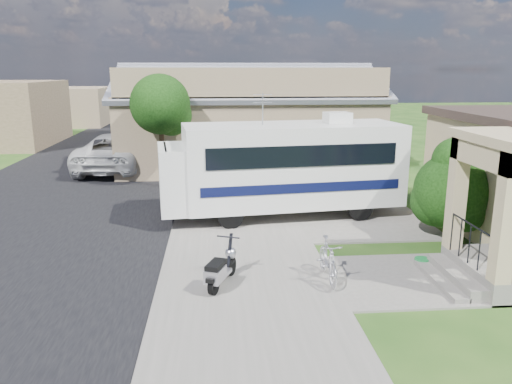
{
  "coord_description": "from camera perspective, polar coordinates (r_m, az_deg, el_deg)",
  "views": [
    {
      "loc": [
        -1.64,
        -11.35,
        4.72
      ],
      "look_at": [
        -0.5,
        2.5,
        1.3
      ],
      "focal_mm": 35.0,
      "sensor_mm": 36.0,
      "label": 1
    }
  ],
  "objects": [
    {
      "name": "motorhome",
      "position": [
        16.19,
        3.16,
        3.07
      ],
      "size": [
        7.97,
        3.33,
        3.97
      ],
      "rotation": [
        0.0,
        0.0,
        0.12
      ],
      "color": "silver",
      "rests_on": "ground"
    },
    {
      "name": "pickup_truck",
      "position": [
        24.92,
        -15.26,
        4.51
      ],
      "size": [
        3.6,
        6.7,
        1.79
      ],
      "primitive_type": "imported",
      "rotation": [
        0.0,
        0.0,
        3.04
      ],
      "color": "silver",
      "rests_on": "ground"
    },
    {
      "name": "warehouse",
      "position": [
        25.52,
        -1.01,
        7.68
      ],
      "size": [
        12.5,
        8.4,
        5.04
      ],
      "color": "#866B53",
      "rests_on": "ground"
    },
    {
      "name": "driveway_slab",
      "position": [
        16.83,
        6.24,
        -2.46
      ],
      "size": [
        7.0,
        6.0,
        0.05
      ],
      "primitive_type": "cube",
      "color": "#625F58",
      "rests_on": "ground"
    },
    {
      "name": "distant_bldg_near",
      "position": [
        47.38,
        -21.37,
        9.12
      ],
      "size": [
        8.0,
        7.0,
        3.2
      ],
      "primitive_type": "cube",
      "color": "#866B53",
      "rests_on": "ground"
    },
    {
      "name": "ground",
      "position": [
        12.4,
        3.29,
        -8.57
      ],
      "size": [
        120.0,
        120.0,
        0.0
      ],
      "primitive_type": "plane",
      "color": "#163A0F"
    },
    {
      "name": "street_tree_b",
      "position": [
        30.5,
        -8.75,
        11.17
      ],
      "size": [
        2.44,
        2.4,
        4.73
      ],
      "color": "black",
      "rests_on": "ground"
    },
    {
      "name": "walk_slab",
      "position": [
        12.28,
        18.17,
        -9.39
      ],
      "size": [
        4.0,
        3.0,
        0.05
      ],
      "primitive_type": "cube",
      "color": "#625F58",
      "rests_on": "ground"
    },
    {
      "name": "street_tree_a",
      "position": [
        20.56,
        -10.59,
        9.49
      ],
      "size": [
        2.44,
        2.4,
        4.58
      ],
      "color": "black",
      "rests_on": "ground"
    },
    {
      "name": "bicycle",
      "position": [
        11.49,
        8.2,
        -7.96
      ],
      "size": [
        0.46,
        1.61,
        0.97
      ],
      "primitive_type": "imported",
      "rotation": [
        0.0,
        0.0,
        0.0
      ],
      "color": "#ABAAB2",
      "rests_on": "ground"
    },
    {
      "name": "shrub",
      "position": [
        15.11,
        21.71,
        0.49
      ],
      "size": [
        2.38,
        2.27,
        2.92
      ],
      "color": "black",
      "rests_on": "ground"
    },
    {
      "name": "street_tree_c",
      "position": [
        39.49,
        -7.86,
        11.35
      ],
      "size": [
        2.44,
        2.4,
        4.42
      ],
      "color": "black",
      "rests_on": "ground"
    },
    {
      "name": "van",
      "position": [
        31.48,
        -13.14,
        6.45
      ],
      "size": [
        3.34,
        6.34,
        1.75
      ],
      "primitive_type": "imported",
      "rotation": [
        0.0,
        0.0,
        -0.15
      ],
      "color": "silver",
      "rests_on": "ground"
    },
    {
      "name": "garden_hose",
      "position": [
        13.1,
        18.43,
        -7.65
      ],
      "size": [
        0.37,
        0.37,
        0.17
      ],
      "primitive_type": "cylinder",
      "color": "#167232",
      "rests_on": "ground"
    },
    {
      "name": "sidewalk_slab",
      "position": [
        21.87,
        -2.93,
        1.42
      ],
      "size": [
        4.0,
        80.0,
        0.06
      ],
      "primitive_type": "cube",
      "color": "#625F58",
      "rests_on": "ground"
    },
    {
      "name": "scooter",
      "position": [
        11.1,
        -4.05,
        -8.8
      ],
      "size": [
        0.82,
        1.48,
        1.01
      ],
      "rotation": [
        0.0,
        0.0,
        -0.38
      ],
      "color": "black",
      "rests_on": "ground"
    },
    {
      "name": "street_slab",
      "position": [
        22.63,
        -19.61,
        1.0
      ],
      "size": [
        9.0,
        80.0,
        0.02
      ],
      "primitive_type": "cube",
      "color": "black",
      "rests_on": "ground"
    }
  ]
}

